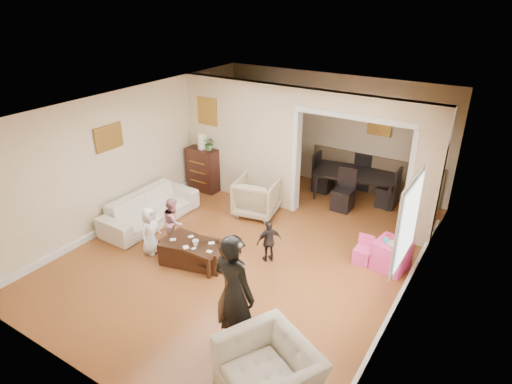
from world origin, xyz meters
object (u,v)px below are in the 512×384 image
Objects in this scene: armchair_front at (269,373)px; coffee_table at (194,252)px; child_kneel_a at (150,231)px; dresser at (204,169)px; table_lamp at (202,141)px; armchair_back at (257,197)px; play_table at (391,255)px; dining_table at (354,185)px; child_kneel_b at (174,222)px; child_toddler at (269,241)px; sofa at (150,209)px; cyan_cup at (387,240)px; coffee_cup at (196,243)px; adult_person at (234,294)px.

armchair_front is 2.96m from coffee_table.
child_kneel_a is (-3.31, 1.49, 0.09)m from armchair_front.
table_lamp reaches higher than dresser.
armchair_back is 0.79× the size of coffee_table.
play_table is at bearing -10.36° from table_lamp.
dining_table is 4.15m from child_kneel_b.
child_kneel_a is (0.88, -2.63, -0.75)m from table_lamp.
child_toddler is (1.75, 0.45, -0.07)m from child_kneel_b.
sofa is 1.78m from coffee_table.
armchair_back reaches higher than play_table.
sofa is at bearing -168.20° from cyan_cup.
coffee_table is 9.87× the size of coffee_cup.
coffee_table is 3.33m from play_table.
coffee_cup is at bearing -54.17° from dresser.
coffee_cup is 0.12× the size of child_kneel_a.
dining_table is 4.62m from child_kneel_a.
armchair_back is at bearing 169.74° from cyan_cup.
table_lamp is (0.00, 0.00, 0.69)m from dresser.
armchair_back is at bearing -12.75° from table_lamp.
child_kneel_a is 2.10m from child_toddler.
child_kneel_b is at bearing -22.77° from child_kneel_a.
adult_person reaches higher than dining_table.
coffee_table is at bearing 172.35° from armchair_front.
coffee_cup is at bearing -110.72° from sofa.
child_kneel_a is at bearing -71.53° from table_lamp.
play_table is 3.15m from adult_person.
child_toddler is at bearing -31.96° from dresser.
child_kneel_b is at bearing 156.37° from coffee_cup.
table_lamp is (-4.19, 4.13, 0.84)m from armchair_front.
child_kneel_b is at bearing -64.76° from dresser.
child_kneel_b is 1.19× the size of child_toddler.
play_table reaches higher than coffee_table.
coffee_table is 1.30m from child_toddler.
dining_table is 5.12m from adult_person.
sofa reaches higher than cyan_cup.
child_toddler is (2.78, -1.73, -0.12)m from dresser.
armchair_back is at bearing 93.87° from coffee_cup.
dresser reaches higher than dining_table.
table_lamp reaches higher than sofa.
armchair_back is at bearing -54.28° from child_kneel_b.
armchair_back is at bearing -105.35° from child_toddler.
child_toddler is (0.95, 0.80, -0.07)m from coffee_cup.
dining_table is (1.29, 3.93, -0.15)m from coffee_cup.
armchair_back is at bearing -23.98° from child_kneel_a.
child_toddler is at bearing -65.03° from adult_person.
adult_person is (1.59, -1.15, 0.39)m from coffee_cup.
cyan_cup is at bearing -104.92° from adult_person.
child_toddler is (2.78, -1.73, -0.81)m from table_lamp.
table_lamp is 3.37m from child_toddler.
child_kneel_a reaches higher than armchair_back.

